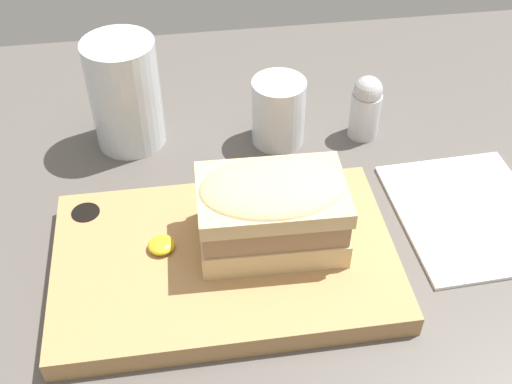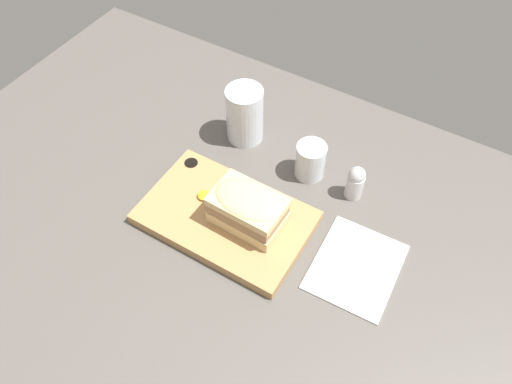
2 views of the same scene
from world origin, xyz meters
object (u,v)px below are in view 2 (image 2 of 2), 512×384
(serving_board, at_px, (225,217))
(napkin, at_px, (356,267))
(wine_glass, at_px, (310,162))
(sandwich, at_px, (248,207))
(water_glass, at_px, (245,118))
(salt_shaker, at_px, (355,182))

(serving_board, height_order, napkin, serving_board)
(wine_glass, xyz_separation_m, napkin, (0.17, -0.15, -0.03))
(sandwich, distance_m, napkin, 0.22)
(serving_board, distance_m, water_glass, 0.23)
(sandwich, height_order, wine_glass, sandwich)
(serving_board, bearing_deg, sandwich, 11.36)
(water_glass, relative_size, wine_glass, 1.63)
(serving_board, distance_m, napkin, 0.26)
(sandwich, relative_size, salt_shaker, 1.73)
(napkin, bearing_deg, sandwich, -173.39)
(napkin, relative_size, salt_shaker, 2.29)
(wine_glass, height_order, salt_shaker, same)
(sandwich, height_order, salt_shaker, sandwich)
(sandwich, height_order, napkin, sandwich)
(sandwich, relative_size, napkin, 0.76)
(sandwich, bearing_deg, water_glass, 122.97)
(serving_board, xyz_separation_m, wine_glass, (0.08, 0.19, 0.02))
(wine_glass, bearing_deg, salt_shaker, -3.06)
(sandwich, bearing_deg, napkin, 6.61)
(sandwich, bearing_deg, serving_board, -168.64)
(sandwich, height_order, water_glass, water_glass)
(serving_board, relative_size, salt_shaker, 4.04)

